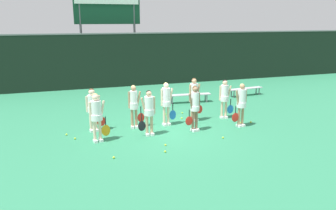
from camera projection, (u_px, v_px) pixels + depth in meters
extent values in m
plane|color=#2D7F56|center=(169.00, 129.00, 12.51)|extent=(140.00, 140.00, 0.00)
cube|color=black|center=(125.00, 61.00, 20.02)|extent=(60.00, 0.06, 3.21)
cube|color=slate|center=(124.00, 33.00, 19.61)|extent=(60.00, 0.08, 0.08)
cylinder|color=#515156|center=(82.00, 44.00, 19.94)|extent=(0.14, 0.14, 5.25)
cylinder|color=#515156|center=(135.00, 42.00, 20.95)|extent=(0.14, 0.14, 5.25)
cube|color=#0F3823|center=(107.00, 12.00, 19.97)|extent=(4.03, 0.12, 1.48)
cube|color=white|center=(107.00, 1.00, 19.75)|extent=(3.87, 0.02, 0.30)
cube|color=#B2B2B7|center=(189.00, 95.00, 16.33)|extent=(2.21, 0.57, 0.04)
cylinder|color=slate|center=(205.00, 97.00, 16.69)|extent=(0.06, 0.06, 0.39)
cylinder|color=slate|center=(207.00, 98.00, 16.46)|extent=(0.06, 0.06, 0.39)
cylinder|color=slate|center=(171.00, 99.00, 16.31)|extent=(0.06, 0.06, 0.39)
cylinder|color=slate|center=(172.00, 100.00, 16.07)|extent=(0.06, 0.06, 0.39)
cube|color=#B2B2B7|center=(246.00, 88.00, 17.84)|extent=(2.07, 0.57, 0.04)
cylinder|color=slate|center=(256.00, 91.00, 18.34)|extent=(0.06, 0.06, 0.38)
cylinder|color=slate|center=(259.00, 91.00, 18.11)|extent=(0.06, 0.06, 0.38)
cylinder|color=slate|center=(231.00, 93.00, 17.67)|extent=(0.06, 0.06, 0.38)
cylinder|color=slate|center=(234.00, 94.00, 17.45)|extent=(0.06, 0.06, 0.38)
cylinder|color=beige|center=(100.00, 130.00, 11.14)|extent=(0.10, 0.10, 0.80)
cylinder|color=beige|center=(95.00, 131.00, 11.04)|extent=(0.10, 0.10, 0.80)
cube|color=white|center=(101.00, 140.00, 11.20)|extent=(0.16, 0.26, 0.09)
cube|color=white|center=(95.00, 141.00, 11.11)|extent=(0.16, 0.26, 0.09)
cylinder|color=white|center=(97.00, 117.00, 10.97)|extent=(0.40, 0.40, 0.20)
cylinder|color=white|center=(96.00, 110.00, 10.91)|extent=(0.35, 0.35, 0.64)
sphere|color=beige|center=(95.00, 97.00, 10.80)|extent=(0.23, 0.23, 0.23)
sphere|color=#D8B772|center=(95.00, 96.00, 10.81)|extent=(0.21, 0.21, 0.21)
cylinder|color=beige|center=(102.00, 109.00, 11.01)|extent=(0.21, 0.11, 0.61)
cylinder|color=beige|center=(90.00, 111.00, 10.81)|extent=(0.08, 0.08, 0.61)
cylinder|color=black|center=(105.00, 121.00, 11.14)|extent=(0.03, 0.03, 0.29)
ellipsoid|color=orange|center=(106.00, 130.00, 11.23)|extent=(0.30, 0.03, 0.40)
cylinder|color=tan|center=(152.00, 124.00, 11.74)|extent=(0.10, 0.10, 0.78)
cylinder|color=tan|center=(147.00, 125.00, 11.69)|extent=(0.10, 0.10, 0.78)
cube|color=white|center=(152.00, 134.00, 11.80)|extent=(0.11, 0.24, 0.09)
cube|color=white|center=(147.00, 134.00, 11.75)|extent=(0.11, 0.24, 0.09)
cylinder|color=white|center=(149.00, 112.00, 11.60)|extent=(0.37, 0.37, 0.22)
cylinder|color=white|center=(149.00, 105.00, 11.54)|extent=(0.32, 0.32, 0.65)
sphere|color=tan|center=(149.00, 94.00, 11.43)|extent=(0.20, 0.20, 0.20)
sphere|color=black|center=(149.00, 93.00, 11.44)|extent=(0.18, 0.18, 0.18)
cylinder|color=tan|center=(144.00, 106.00, 11.48)|extent=(0.20, 0.08, 0.62)
cylinder|color=tan|center=(154.00, 105.00, 11.60)|extent=(0.08, 0.08, 0.62)
cylinder|color=black|center=(142.00, 117.00, 11.53)|extent=(0.03, 0.03, 0.27)
ellipsoid|color=black|center=(142.00, 126.00, 11.61)|extent=(0.28, 0.03, 0.37)
cylinder|color=#8C664C|center=(196.00, 120.00, 12.21)|extent=(0.10, 0.10, 0.82)
cylinder|color=#8C664C|center=(193.00, 121.00, 12.13)|extent=(0.10, 0.10, 0.82)
cube|color=white|center=(197.00, 130.00, 12.27)|extent=(0.16, 0.26, 0.09)
cube|color=white|center=(193.00, 130.00, 12.20)|extent=(0.16, 0.26, 0.09)
cylinder|color=white|center=(195.00, 108.00, 12.05)|extent=(0.33, 0.33, 0.18)
cylinder|color=white|center=(195.00, 101.00, 11.98)|extent=(0.28, 0.28, 0.67)
sphere|color=#8C664C|center=(195.00, 89.00, 11.87)|extent=(0.22, 0.22, 0.22)
sphere|color=#4C331E|center=(195.00, 88.00, 11.88)|extent=(0.20, 0.20, 0.20)
cylinder|color=#8C664C|center=(191.00, 102.00, 11.89)|extent=(0.22, 0.12, 0.64)
cylinder|color=#8C664C|center=(199.00, 101.00, 12.07)|extent=(0.08, 0.08, 0.63)
cylinder|color=black|center=(189.00, 113.00, 11.94)|extent=(0.03, 0.03, 0.25)
ellipsoid|color=red|center=(189.00, 121.00, 12.02)|extent=(0.29, 0.03, 0.35)
cylinder|color=tan|center=(242.00, 116.00, 12.72)|extent=(0.10, 0.10, 0.81)
cylinder|color=tan|center=(239.00, 117.00, 12.65)|extent=(0.10, 0.10, 0.81)
cube|color=white|center=(242.00, 125.00, 12.79)|extent=(0.14, 0.25, 0.09)
cube|color=white|center=(239.00, 126.00, 12.71)|extent=(0.14, 0.25, 0.09)
cylinder|color=white|center=(241.00, 105.00, 12.56)|extent=(0.37, 0.37, 0.20)
cylinder|color=white|center=(242.00, 98.00, 12.50)|extent=(0.32, 0.32, 0.68)
sphere|color=tan|center=(242.00, 87.00, 12.39)|extent=(0.20, 0.20, 0.20)
sphere|color=#D8B772|center=(242.00, 86.00, 12.40)|extent=(0.18, 0.18, 0.18)
cylinder|color=tan|center=(238.00, 99.00, 12.41)|extent=(0.22, 0.11, 0.65)
cylinder|color=tan|center=(246.00, 98.00, 12.58)|extent=(0.08, 0.08, 0.64)
cylinder|color=black|center=(236.00, 109.00, 12.46)|extent=(0.03, 0.03, 0.26)
ellipsoid|color=red|center=(235.00, 117.00, 12.54)|extent=(0.29, 0.03, 0.37)
cylinder|color=beige|center=(96.00, 121.00, 12.17)|extent=(0.10, 0.10, 0.77)
cylinder|color=beige|center=(91.00, 122.00, 12.10)|extent=(0.10, 0.10, 0.77)
cube|color=white|center=(97.00, 130.00, 12.23)|extent=(0.14, 0.25, 0.09)
cube|color=white|center=(92.00, 131.00, 12.16)|extent=(0.14, 0.25, 0.09)
cylinder|color=white|center=(93.00, 109.00, 12.02)|extent=(0.39, 0.39, 0.21)
cylinder|color=white|center=(92.00, 103.00, 11.96)|extent=(0.34, 0.34, 0.61)
sphere|color=beige|center=(92.00, 92.00, 11.85)|extent=(0.23, 0.23, 0.23)
sphere|color=#4C331E|center=(91.00, 91.00, 11.86)|extent=(0.21, 0.21, 0.21)
cylinder|color=beige|center=(98.00, 103.00, 12.05)|extent=(0.20, 0.10, 0.58)
cylinder|color=beige|center=(87.00, 104.00, 11.88)|extent=(0.08, 0.08, 0.58)
cylinder|color=black|center=(101.00, 113.00, 12.17)|extent=(0.03, 0.03, 0.28)
ellipsoid|color=red|center=(101.00, 121.00, 12.25)|extent=(0.32, 0.03, 0.38)
cylinder|color=tan|center=(136.00, 118.00, 12.55)|extent=(0.10, 0.10, 0.79)
cylinder|color=tan|center=(132.00, 118.00, 12.51)|extent=(0.10, 0.10, 0.79)
cube|color=white|center=(137.00, 127.00, 12.61)|extent=(0.13, 0.25, 0.09)
cube|color=white|center=(133.00, 127.00, 12.57)|extent=(0.13, 0.25, 0.09)
cylinder|color=white|center=(134.00, 106.00, 12.41)|extent=(0.32, 0.32, 0.25)
cylinder|color=white|center=(134.00, 99.00, 12.35)|extent=(0.28, 0.28, 0.66)
sphere|color=tan|center=(133.00, 88.00, 12.24)|extent=(0.19, 0.19, 0.19)
sphere|color=#D8B772|center=(133.00, 88.00, 12.25)|extent=(0.18, 0.18, 0.18)
cylinder|color=tan|center=(138.00, 99.00, 12.39)|extent=(0.21, 0.09, 0.63)
cylinder|color=tan|center=(129.00, 100.00, 12.31)|extent=(0.08, 0.08, 0.63)
cylinder|color=black|center=(141.00, 110.00, 12.49)|extent=(0.03, 0.03, 0.26)
ellipsoid|color=red|center=(141.00, 118.00, 12.57)|extent=(0.28, 0.03, 0.36)
cylinder|color=beige|center=(168.00, 115.00, 12.87)|extent=(0.10, 0.10, 0.81)
cylinder|color=beige|center=(164.00, 116.00, 12.79)|extent=(0.10, 0.10, 0.81)
cube|color=white|center=(169.00, 124.00, 12.93)|extent=(0.15, 0.25, 0.09)
cube|color=white|center=(165.00, 125.00, 12.85)|extent=(0.15, 0.25, 0.09)
cylinder|color=white|center=(166.00, 103.00, 12.71)|extent=(0.37, 0.37, 0.21)
cylinder|color=white|center=(166.00, 97.00, 12.64)|extent=(0.32, 0.32, 0.69)
sphere|color=beige|center=(166.00, 85.00, 12.53)|extent=(0.19, 0.19, 0.19)
sphere|color=#D8B772|center=(166.00, 85.00, 12.54)|extent=(0.18, 0.18, 0.18)
cylinder|color=beige|center=(171.00, 96.00, 12.73)|extent=(0.22, 0.11, 0.66)
cylinder|color=beige|center=(162.00, 97.00, 12.55)|extent=(0.08, 0.08, 0.66)
cylinder|color=black|center=(173.00, 107.00, 12.85)|extent=(0.03, 0.03, 0.28)
ellipsoid|color=blue|center=(173.00, 115.00, 12.94)|extent=(0.27, 0.03, 0.39)
cylinder|color=tan|center=(195.00, 111.00, 13.40)|extent=(0.10, 0.10, 0.85)
cylinder|color=tan|center=(192.00, 111.00, 13.31)|extent=(0.10, 0.10, 0.85)
cube|color=white|center=(196.00, 120.00, 13.47)|extent=(0.16, 0.26, 0.09)
cube|color=white|center=(192.00, 120.00, 13.38)|extent=(0.16, 0.26, 0.09)
cylinder|color=white|center=(194.00, 99.00, 13.23)|extent=(0.36, 0.36, 0.23)
cylinder|color=white|center=(194.00, 92.00, 13.16)|extent=(0.31, 0.31, 0.72)
sphere|color=tan|center=(194.00, 81.00, 13.04)|extent=(0.20, 0.20, 0.20)
sphere|color=#4C331E|center=(194.00, 80.00, 13.05)|extent=(0.19, 0.19, 0.19)
cylinder|color=tan|center=(198.00, 92.00, 13.25)|extent=(0.23, 0.12, 0.68)
cylinder|color=tan|center=(190.00, 93.00, 13.07)|extent=(0.08, 0.08, 0.68)
cylinder|color=black|center=(200.00, 102.00, 13.38)|extent=(0.03, 0.03, 0.26)
ellipsoid|color=red|center=(199.00, 109.00, 13.46)|extent=(0.27, 0.03, 0.36)
cylinder|color=beige|center=(226.00, 109.00, 13.77)|extent=(0.10, 0.10, 0.78)
cylinder|color=beige|center=(222.00, 109.00, 13.74)|extent=(0.10, 0.10, 0.78)
cube|color=white|center=(226.00, 117.00, 13.83)|extent=(0.14, 0.25, 0.09)
cube|color=white|center=(222.00, 117.00, 13.80)|extent=(0.14, 0.25, 0.09)
cylinder|color=white|center=(224.00, 98.00, 13.63)|extent=(0.37, 0.37, 0.22)
cylinder|color=white|center=(225.00, 93.00, 13.57)|extent=(0.32, 0.32, 0.64)
sphere|color=beige|center=(225.00, 83.00, 13.47)|extent=(0.21, 0.21, 0.21)
sphere|color=black|center=(225.00, 82.00, 13.48)|extent=(0.19, 0.19, 0.19)
cylinder|color=beige|center=(229.00, 93.00, 13.61)|extent=(0.21, 0.10, 0.61)
cylinder|color=beige|center=(220.00, 93.00, 13.54)|extent=(0.08, 0.08, 0.61)
cylinder|color=black|center=(231.00, 102.00, 13.71)|extent=(0.03, 0.03, 0.27)
ellipsoid|color=blue|center=(230.00, 109.00, 13.79)|extent=(0.30, 0.03, 0.37)
sphere|color=#CCE033|center=(67.00, 134.00, 11.78)|extent=(0.07, 0.07, 0.07)
sphere|color=#CCE033|center=(165.00, 152.00, 10.26)|extent=(0.06, 0.06, 0.06)
sphere|color=#CCE033|center=(241.00, 123.00, 13.12)|extent=(0.07, 0.07, 0.07)
sphere|color=#CCE033|center=(182.00, 118.00, 13.72)|extent=(0.07, 0.07, 0.07)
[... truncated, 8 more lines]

